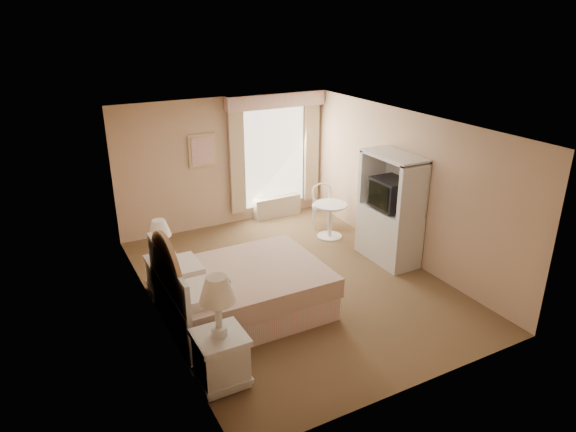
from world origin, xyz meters
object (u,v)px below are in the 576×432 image
cafe_chair (322,202)px  armoire (390,217)px  nightstand_near (220,345)px  bed (237,291)px  round_table (330,215)px  nightstand_far (163,265)px

cafe_chair → armoire: 1.83m
nightstand_near → cafe_chair: nightstand_near is taller
bed → round_table: size_ratio=3.31×
nightstand_far → armoire: armoire is taller
round_table → armoire: size_ratio=0.36×
round_table → armoire: armoire is taller
round_table → armoire: 1.34m
cafe_chair → armoire: size_ratio=0.46×
round_table → bed: bearing=-147.4°
bed → nightstand_near: size_ratio=1.62×
bed → round_table: 3.03m
bed → armoire: armoire is taller
nightstand_far → round_table: size_ratio=1.73×
bed → cafe_chair: size_ratio=2.57×
nightstand_far → armoire: bearing=-11.3°
bed → armoire: bearing=7.6°
bed → cafe_chair: (2.72, 2.19, 0.13)m
nightstand_near → round_table: nightstand_near is taller
cafe_chair → armoire: (0.20, -1.80, 0.28)m
nightstand_far → bed: bearing=-57.2°
round_table → cafe_chair: size_ratio=0.78×
cafe_chair → nightstand_far: bearing=-139.2°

